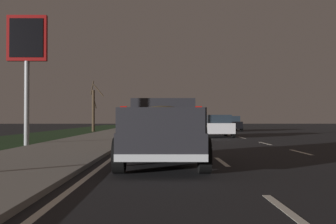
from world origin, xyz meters
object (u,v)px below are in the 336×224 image
at_px(sedan_black, 230,123).
at_px(bare_tree_far, 94,109).
at_px(sedan_tan, 166,124).
at_px(pickup_truck, 163,129).
at_px(sedan_white, 217,126).
at_px(gas_price_sign, 27,48).

height_order(sedan_black, bare_tree_far, bare_tree_far).
relative_size(sedan_tan, sedan_black, 0.99).
height_order(pickup_truck, bare_tree_far, bare_tree_far).
xyz_separation_m(sedan_white, sedan_tan, (8.26, 3.58, 0.00)).
bearing_deg(sedan_black, pickup_truck, 167.12).
relative_size(sedan_tan, gas_price_sign, 0.70).
distance_m(sedan_white, bare_tree_far, 15.55).
height_order(sedan_tan, sedan_black, same).
height_order(sedan_tan, bare_tree_far, bare_tree_far).
relative_size(sedan_tan, bare_tree_far, 0.88).
xyz_separation_m(sedan_tan, bare_tree_far, (2.94, 7.11, 1.48)).
bearing_deg(gas_price_sign, sedan_black, -31.43).
height_order(pickup_truck, sedan_tan, pickup_truck).
distance_m(sedan_white, sedan_tan, 9.00).
distance_m(pickup_truck, sedan_white, 17.19).
xyz_separation_m(sedan_white, gas_price_sign, (-8.91, 10.30, 3.87)).
height_order(sedan_white, gas_price_sign, gas_price_sign).
distance_m(sedan_tan, bare_tree_far, 7.83).
xyz_separation_m(pickup_truck, sedan_tan, (25.03, -0.16, -0.20)).
bearing_deg(sedan_tan, pickup_truck, 179.62).
bearing_deg(gas_price_sign, sedan_white, -49.14).
bearing_deg(sedan_tan, sedan_white, -156.54).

